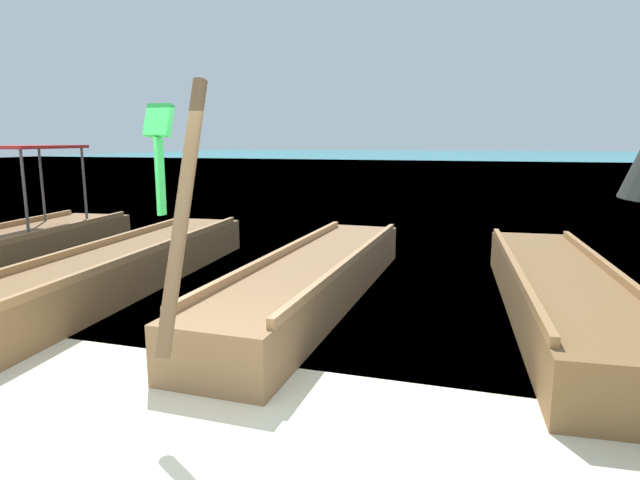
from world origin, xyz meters
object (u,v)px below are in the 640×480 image
(longtail_boat_green_ribbon, at_px, (315,279))
(longtail_boat_blue_ribbon, at_px, (561,295))
(longtail_boat_violet_ribbon, at_px, (125,268))
(longtail_boat_turquoise_ribbon, at_px, (12,247))

(longtail_boat_green_ribbon, height_order, longtail_boat_blue_ribbon, longtail_boat_blue_ribbon)
(longtail_boat_violet_ribbon, bearing_deg, longtail_boat_blue_ribbon, 3.33)
(longtail_boat_green_ribbon, bearing_deg, longtail_boat_violet_ribbon, -175.95)
(longtail_boat_violet_ribbon, xyz_separation_m, longtail_boat_blue_ribbon, (6.27, 0.36, 0.00))
(longtail_boat_blue_ribbon, bearing_deg, longtail_boat_violet_ribbon, -176.67)
(longtail_boat_turquoise_ribbon, bearing_deg, longtail_boat_green_ribbon, -3.50)
(longtail_boat_violet_ribbon, bearing_deg, longtail_boat_green_ribbon, 4.05)
(longtail_boat_turquoise_ribbon, distance_m, longtail_boat_blue_ribbon, 9.06)
(longtail_boat_green_ribbon, relative_size, longtail_boat_blue_ribbon, 1.05)
(longtail_boat_violet_ribbon, distance_m, longtail_boat_blue_ribbon, 6.28)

